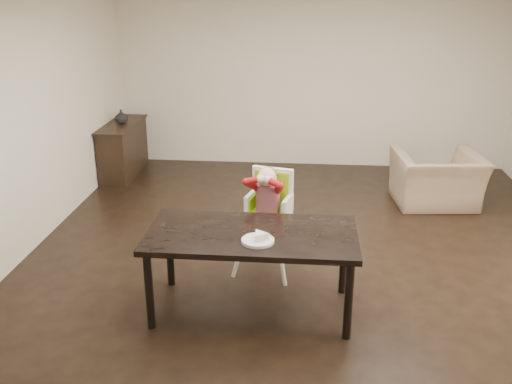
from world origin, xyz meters
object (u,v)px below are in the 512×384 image
at_px(dining_table, 252,241).
at_px(armchair, 438,171).
at_px(sideboard, 123,149).
at_px(high_chair, 268,197).

distance_m(dining_table, armchair, 3.49).
bearing_deg(dining_table, sideboard, 122.57).
bearing_deg(sideboard, dining_table, -57.43).
distance_m(dining_table, high_chair, 0.80).
relative_size(high_chair, armchair, 1.03).
xyz_separation_m(high_chair, sideboard, (-2.37, 2.78, -0.37)).
relative_size(armchair, sideboard, 0.85).
height_order(dining_table, armchair, armchair).
relative_size(dining_table, sideboard, 1.43).
xyz_separation_m(high_chair, armchair, (2.05, 1.95, -0.31)).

